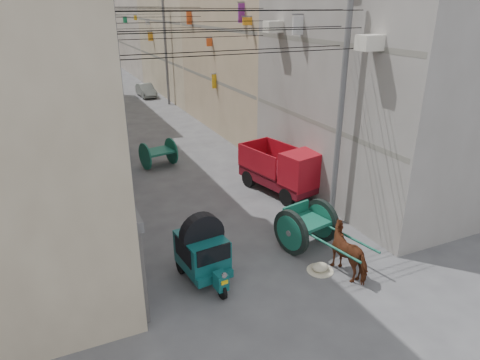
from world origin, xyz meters
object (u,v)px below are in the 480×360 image
auto_rickshaw (203,250)px  tonga_cart (307,226)px  distant_car_grey (146,90)px  second_cart (158,153)px  distant_car_green (95,80)px  mini_truck (287,173)px  feed_sack (320,267)px  distant_car_white (109,141)px  horse (351,251)px

auto_rickshaw → tonga_cart: size_ratio=0.66×
tonga_cart → distant_car_grey: tonga_cart is taller
tonga_cart → auto_rickshaw: bearing=171.6°
auto_rickshaw → second_cart: auto_rickshaw is taller
auto_rickshaw → second_cart: 9.79m
tonga_cart → distant_car_green: 33.93m
tonga_cart → distant_car_grey: bearing=75.9°
mini_truck → second_cart: mini_truck is taller
second_cart → feed_sack: size_ratio=3.46×
auto_rickshaw → distant_car_green: bearing=82.0°
second_cart → distant_car_white: 3.71m
feed_sack → horse: (0.74, -0.41, 0.59)m
auto_rickshaw → horse: bearing=-27.2°
distant_car_white → distant_car_grey: 15.33m
second_cart → tonga_cart: bearing=-87.6°
auto_rickshaw → distant_car_white: 12.93m
feed_sack → distant_car_white: size_ratio=0.13×
tonga_cart → mini_truck: bearing=56.4°
second_cart → distant_car_green: size_ratio=0.38×
auto_rickshaw → tonga_cart: (3.68, 0.24, -0.15)m
second_cart → auto_rickshaw: bearing=-109.3°
distant_car_white → feed_sack: bearing=103.2°
feed_sack → distant_car_green: distant_car_green is taller
distant_car_grey → tonga_cart: bearing=-93.3°
second_cart → horse: horse is taller
auto_rickshaw → mini_truck: mini_truck is taller
second_cart → horse: (2.86, -11.28, 0.01)m
tonga_cart → distant_car_white: (-4.38, 12.67, -0.13)m
distant_car_green → mini_truck: bearing=113.4°
feed_sack → horse: bearing=-28.8°
feed_sack → distant_car_grey: size_ratio=0.15×
mini_truck → feed_sack: mini_truck is taller
feed_sack → distant_car_grey: 28.48m
feed_sack → distant_car_green: 35.30m
tonga_cart → distant_car_grey: 27.07m
tonga_cart → horse: tonga_cart is taller
tonga_cart → distant_car_green: size_ratio=0.76×
mini_truck → second_cart: (-4.02, 5.59, -0.29)m
tonga_cart → horse: 1.84m
auto_rickshaw → horse: 4.35m
auto_rickshaw → distant_car_grey: auto_rickshaw is taller
distant_car_green → distant_car_grey: bearing=132.6°
mini_truck → distant_car_green: 30.22m
tonga_cart → feed_sack: size_ratio=6.90×
mini_truck → distant_car_white: (-5.91, 8.78, -0.36)m
tonga_cart → second_cart: size_ratio=1.99×
second_cart → distant_car_green: (-0.03, 24.36, -0.04)m
mini_truck → feed_sack: (-1.90, -5.29, -0.87)m
horse → distant_car_white: (-4.75, 14.47, -0.08)m
tonga_cart → feed_sack: (-0.37, -1.40, -0.65)m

